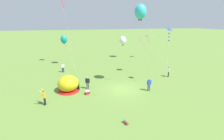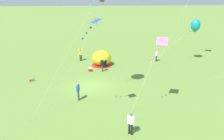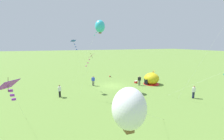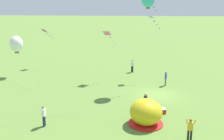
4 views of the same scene
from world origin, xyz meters
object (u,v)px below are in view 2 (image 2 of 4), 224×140
Objects in this scene: person_far_back at (102,64)px; toddler_crawling at (32,80)px; kite_teal at (195,25)px; kite_pink at (160,44)px; person_watching_sky at (131,122)px; kite_blue at (92,27)px; person_strolling at (78,91)px; person_arms_raised at (81,54)px; person_center_field at (156,55)px; popup_tent at (102,58)px; cooler_box at (90,70)px.

toddler_crawling is at bearing -72.64° from person_far_back.
kite_teal is 15.57m from kite_pink.
kite_blue is at bearing -135.15° from person_watching_sky.
kite_pink is at bearing 75.09° from person_strolling.
person_far_back is 0.22× the size of kite_teal.
person_strolling is at bearing 1.52° from person_arms_raised.
kite_pink is at bearing -16.03° from person_center_field.
person_watching_sky is (10.77, 9.53, 0.79)m from toddler_crawling.
person_strolling is 0.22× the size of kite_teal.
kite_teal is 20.18m from kite_blue.
person_arms_raised is 0.31× the size of kite_pink.
person_strolling is (-5.63, -3.97, 0.00)m from person_watching_sky.
kite_teal is at bearing 144.40° from person_watching_sky.
person_strolling is at bearing -18.74° from person_far_back.
kite_teal is at bearing 103.73° from person_far_back.
popup_tent is 13.86m from kite_teal.
person_arms_raised is 11.08m from person_center_field.
person_far_back is at bearing -0.87° from popup_tent.
person_far_back is 13.39m from person_watching_sky.
popup_tent is at bearing 144.65° from cooler_box.
cooler_box reaches higher than toddler_crawling.
person_arms_raised is 1.10× the size of person_center_field.
toddler_crawling is 8.60m from person_far_back.
cooler_box is 0.08× the size of kite_blue.
toddler_crawling is at bearing -34.85° from person_arms_raised.
person_strolling is 7.21m from kite_blue.
person_watching_sky is 20.80m from kite_teal.
person_far_back reaches higher than cooler_box.
toddler_crawling is 0.32× the size of person_far_back.
cooler_box is 0.08× the size of kite_teal.
kite_teal reaches higher than cooler_box.
popup_tent reaches higher than cooler_box.
person_far_back is at bearing 82.54° from cooler_box.
person_center_field is at bearing 82.96° from person_arms_raised.
popup_tent reaches higher than person_far_back.
person_far_back is 0.28× the size of kite_pink.
kite_teal reaches higher than person_arms_raised.
person_watching_sky is 6.68m from kite_pink.
person_arms_raised is (-4.75, -1.37, 0.78)m from cooler_box.
cooler_box is 8.00m from person_strolling.
popup_tent reaches higher than person_arms_raised.
kite_blue reaches higher than toddler_crawling.
person_far_back is 0.91× the size of person_arms_raised.
cooler_box is 0.36× the size of person_center_field.
toddler_crawling is at bearing -58.50° from popup_tent.
person_arms_raised is 16.83m from kite_pink.
kite_blue is (-2.51, -2.50, 6.33)m from person_watching_sky.
cooler_box is at bearing -78.45° from kite_teal.
popup_tent is at bearing 50.27° from person_arms_raised.
person_far_back is 11.43m from kite_pink.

